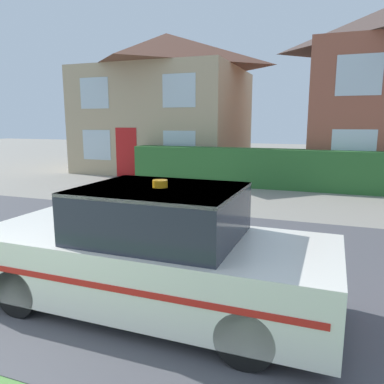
{
  "coord_description": "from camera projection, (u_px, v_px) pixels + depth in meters",
  "views": [
    {
      "loc": [
        3.2,
        -1.22,
        2.35
      ],
      "look_at": [
        0.81,
        5.27,
        1.05
      ],
      "focal_mm": 35.0,
      "sensor_mm": 36.0,
      "label": 1
    }
  ],
  "objects": [
    {
      "name": "police_car",
      "position": [
        153.0,
        254.0,
        4.68
      ],
      "size": [
        4.54,
        1.77,
        1.65
      ],
      "rotation": [
        0.0,
        0.0,
        3.13
      ],
      "color": "black",
      "rests_on": "road_strip"
    },
    {
      "name": "road_strip",
      "position": [
        133.0,
        254.0,
        6.72
      ],
      "size": [
        28.0,
        6.65,
        0.01
      ],
      "primitive_type": "cube",
      "color": "#4C4C51",
      "rests_on": "ground"
    },
    {
      "name": "house_left",
      "position": [
        167.0,
        102.0,
        18.43
      ],
      "size": [
        7.49,
        6.85,
        6.5
      ],
      "color": "tan",
      "rests_on": "ground"
    },
    {
      "name": "garden_hedge",
      "position": [
        268.0,
        168.0,
        13.42
      ],
      "size": [
        10.39,
        0.81,
        1.4
      ],
      "primitive_type": "cube",
      "color": "#2D662D",
      "rests_on": "ground"
    }
  ]
}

